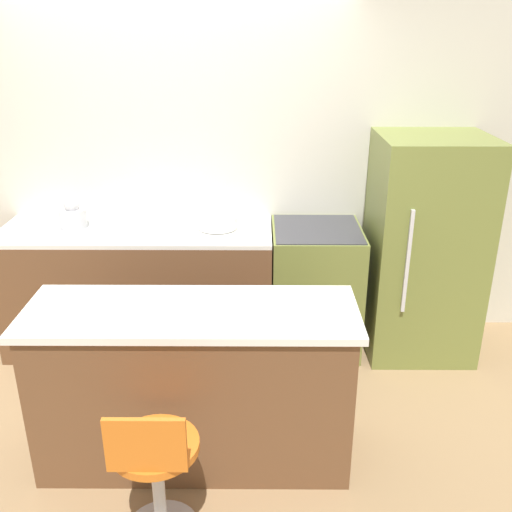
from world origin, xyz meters
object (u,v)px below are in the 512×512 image
object	(u,v)px
stool_chair	(156,473)
kettle	(73,216)
oven_range	(315,288)
mixing_bowl	(218,222)
refrigerator	(424,248)

from	to	relation	value
stool_chair	kettle	xyz separation A→B (m)	(-0.87, 1.84, 0.63)
oven_range	kettle	distance (m)	1.85
stool_chair	kettle	size ratio (longest dim) A/B	3.70
kettle	mixing_bowl	xyz separation A→B (m)	(1.04, -0.00, -0.04)
refrigerator	oven_range	bearing A→B (deg)	178.35
stool_chair	mixing_bowl	xyz separation A→B (m)	(0.17, 1.84, 0.59)
stool_chair	mixing_bowl	bearing A→B (deg)	84.67
kettle	mixing_bowl	size ratio (longest dim) A/B	0.77
mixing_bowl	kettle	bearing A→B (deg)	180.00
kettle	mixing_bowl	world-z (taller)	kettle
refrigerator	kettle	bearing A→B (deg)	178.99
kettle	mixing_bowl	bearing A→B (deg)	-0.00
kettle	refrigerator	bearing A→B (deg)	-1.01
oven_range	kettle	bearing A→B (deg)	179.27
oven_range	refrigerator	distance (m)	0.84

